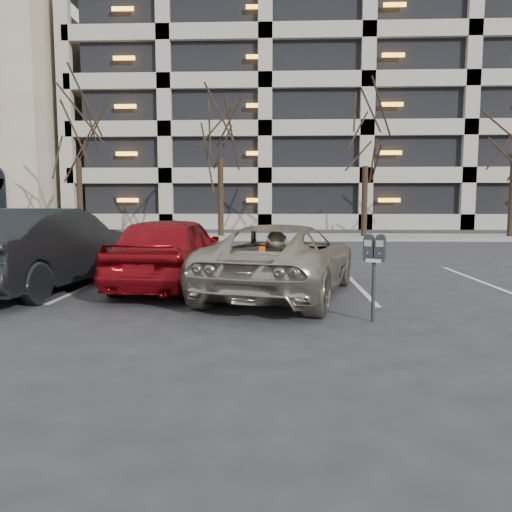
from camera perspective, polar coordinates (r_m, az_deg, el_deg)
ground at (r=8.66m, az=4.28°, el=-5.41°), size 140.00×140.00×0.00m
sidewalk at (r=24.54m, az=2.96°, el=2.20°), size 80.00×4.00×0.12m
stall_lines at (r=10.97m, az=-3.49°, el=-2.93°), size 16.90×5.20×0.00m
parking_garage at (r=44.71m, az=18.89°, el=15.48°), size 52.00×20.00×19.00m
tree_a at (r=26.72m, az=-19.82°, el=15.61°), size 3.84×3.84×8.72m
tree_b at (r=25.04m, az=-4.14°, el=16.44°), size 3.79×3.79×8.62m
tree_c at (r=25.16m, az=12.50°, el=14.78°), size 3.40×3.40×7.73m
parking_meter at (r=7.37m, az=13.37°, el=-0.03°), size 0.34×0.24×1.25m
suv_silver at (r=9.36m, az=3.03°, el=-0.41°), size 3.34×5.20×1.34m
car_red at (r=10.31m, az=-9.57°, el=0.55°), size 2.03×4.46×1.49m
car_dark at (r=10.80m, az=-22.88°, el=0.76°), size 2.35×5.10×1.62m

